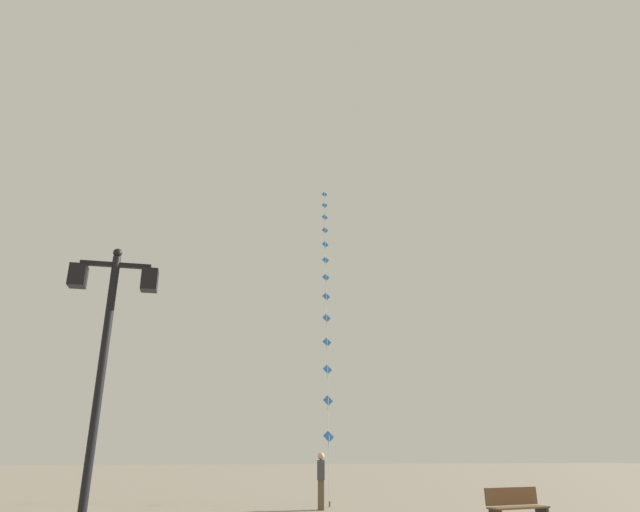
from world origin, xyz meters
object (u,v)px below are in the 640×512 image
twin_lantern_lamp_post (106,336)px  kite_train (326,287)px  park_bench (517,507)px  kite_flyer (321,479)px

twin_lantern_lamp_post → kite_train: size_ratio=0.27×
kite_train → park_bench: kite_train is taller
park_bench → twin_lantern_lamp_post: bearing=-172.2°
twin_lantern_lamp_post → kite_train: kite_train is taller
kite_flyer → park_bench: (3.68, -5.31, -0.45)m
kite_flyer → kite_train: bearing=-0.1°
twin_lantern_lamp_post → kite_flyer: twin_lantern_lamp_post is taller
twin_lantern_lamp_post → park_bench: 10.38m
twin_lantern_lamp_post → park_bench: size_ratio=3.13×
twin_lantern_lamp_post → park_bench: (9.35, 3.27, -3.12)m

